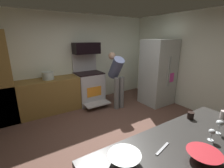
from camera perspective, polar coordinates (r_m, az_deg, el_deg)
name	(u,v)px	position (r m, az deg, el deg)	size (l,w,h in m)	color
ground_plane	(118,138)	(3.37, 2.14, -18.99)	(5.20, 4.80, 0.02)	brown
wall_back	(74,60)	(4.89, -13.61, 8.43)	(5.20, 0.12, 2.60)	silver
wall_right	(199,63)	(4.73, 28.73, 6.63)	(0.12, 4.80, 2.60)	silver
lower_cabinet_run	(48,96)	(4.54, -22.14, -4.05)	(2.40, 0.60, 0.90)	olive
oven_range	(89,87)	(4.83, -8.16, -1.03)	(0.76, 0.99, 1.49)	#BBB8BB
microwave	(86,48)	(4.71, -9.22, 12.61)	(0.74, 0.38, 0.32)	black
refrigerator	(158,73)	(4.88, 16.15, 3.99)	(0.83, 0.78, 1.89)	#B4BAB7
person_cook	(117,76)	(4.41, 1.74, 2.90)	(0.31, 0.60, 1.54)	slate
mixing_bowl_large	(124,159)	(1.50, 4.48, -25.27)	(0.29, 0.29, 0.09)	white
mixing_bowl_small	(204,156)	(1.72, 30.09, -21.61)	(0.29, 0.29, 0.08)	red
wine_glass_near	(220,124)	(2.17, 34.31, -11.71)	(0.08, 0.08, 0.16)	silver
wine_glass_mid	(212,133)	(2.00, 32.33, -14.55)	(0.06, 0.06, 0.13)	silver
mug_coffee	(224,114)	(2.63, 35.24, -8.94)	(0.08, 0.08, 0.10)	silver
mug_tea	(191,115)	(2.39, 26.45, -10.09)	(0.08, 0.08, 0.09)	black
knife_chef	(162,149)	(1.73, 17.72, -21.29)	(0.24, 0.02, 0.01)	#B7BABF
stock_pot	(48,76)	(4.40, -22.06, 2.83)	(0.29, 0.29, 0.20)	#B4C3BB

